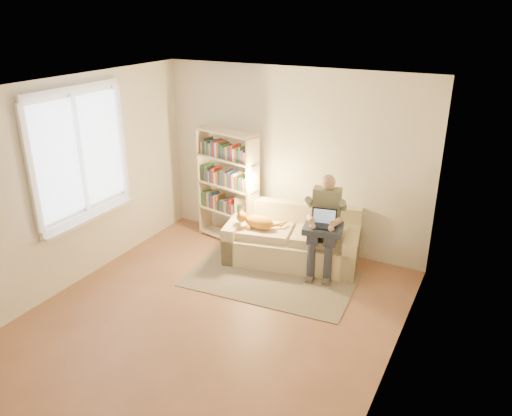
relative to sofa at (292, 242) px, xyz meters
The scene contains 14 objects.
floor 1.78m from the sofa, 98.28° to the right, with size 4.50×4.50×0.00m, color brown.
ceiling 2.91m from the sofa, 98.28° to the right, with size 4.00×4.50×0.02m, color white.
wall_left 3.02m from the sofa, 142.36° to the right, with size 0.02×4.50×2.60m, color silver.
wall_right 2.67m from the sofa, 44.85° to the right, with size 0.02×4.50×2.60m, color silver.
wall_back 1.17m from the sofa, 116.29° to the left, with size 4.00×0.02×2.60m, color silver.
wall_front 4.12m from the sofa, 93.63° to the right, with size 4.00×0.02×2.60m, color silver.
window 2.90m from the sofa, 145.04° to the right, with size 0.12×1.52×1.69m.
sofa is the anchor object (origin of this frame).
person 0.66m from the sofa, ahead, with size 0.47×0.64×1.32m.
cat 0.55m from the sofa, 153.25° to the right, with size 0.61×0.31×0.23m.
blanket 0.62m from the sofa, 21.00° to the right, with size 0.50×0.41×0.08m, color #242D3F.
laptop 0.68m from the sofa, 20.01° to the right, with size 0.35×0.30×0.28m.
bookshelf 1.32m from the sofa, behind, with size 1.12×0.53×1.71m.
rug 0.69m from the sofa, 92.77° to the right, with size 2.16×1.27×0.01m, color gray.
Camera 1 is at (2.69, -4.06, 3.36)m, focal length 35.00 mm.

